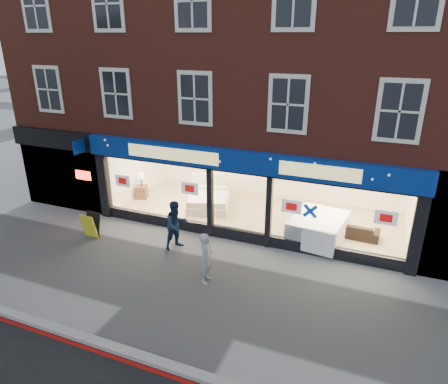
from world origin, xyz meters
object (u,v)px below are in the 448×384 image
Objects in this scene: mattress_stack at (318,228)px; pedestrian_grey at (206,258)px; pedestrian_blue at (176,225)px; display_bed at (209,199)px; sofa at (354,230)px; a_board at (91,225)px.

mattress_stack is 4.45m from pedestrian_grey.
mattress_stack is at bearing -33.23° from pedestrian_blue.
pedestrian_blue is at bearing -101.60° from display_bed.
display_bed reaches higher than sofa.
sofa is 6.16m from pedestrian_blue.
pedestrian_blue reaches higher than sofa.
sofa is 1.11× the size of pedestrian_grey.
pedestrian_grey is at bearing -83.81° from display_bed.
pedestrian_blue reaches higher than a_board.
display_bed is 3.41m from pedestrian_blue.
sofa is 9.22m from a_board.
mattress_stack is 1.49× the size of pedestrian_grey.
display_bed reaches higher than mattress_stack.
sofa is at bearing 30.37° from mattress_stack.
display_bed is at bearing 165.61° from mattress_stack.
pedestrian_blue reaches higher than pedestrian_grey.
pedestrian_grey is at bearing -125.34° from mattress_stack.
mattress_stack is at bearing 22.05° from a_board.
display_bed is at bearing 21.59° from pedestrian_grey.
pedestrian_blue is (0.30, -3.37, 0.42)m from display_bed.
display_bed is 5.76m from sofa.
pedestrian_blue reaches higher than mattress_stack.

